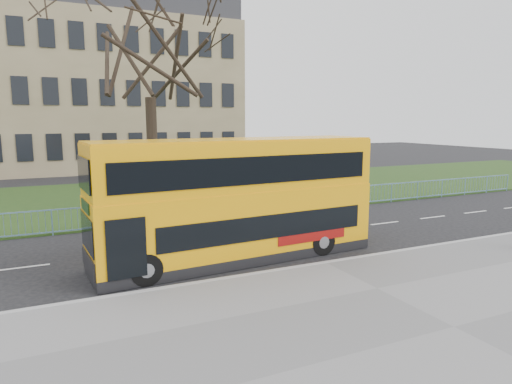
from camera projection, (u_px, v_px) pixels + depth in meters
ground at (301, 253)px, 16.38m from camera, size 120.00×120.00×0.00m
pavement at (454, 329)px, 10.34m from camera, size 80.00×10.50×0.12m
kerb at (325, 264)px, 14.98m from camera, size 80.00×0.20×0.14m
grass_verge at (186, 194)px, 29.15m from camera, size 80.00×15.40×0.08m
guard_railing at (231, 207)px, 22.19m from camera, size 40.00×0.12×1.10m
bare_tree at (150, 75)px, 22.95m from camera, size 9.64×9.64×13.78m
civic_building at (73, 96)px, 44.43m from camera, size 30.00×15.00×14.00m
yellow_bus at (237, 197)px, 15.41m from camera, size 9.83×2.90×4.07m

